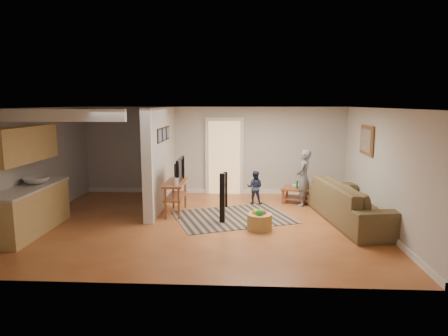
{
  "coord_description": "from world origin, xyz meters",
  "views": [
    {
      "loc": [
        0.87,
        -8.4,
        2.6
      ],
      "look_at": [
        0.4,
        0.8,
        1.1
      ],
      "focal_mm": 32.0,
      "sensor_mm": 36.0,
      "label": 1
    }
  ],
  "objects": [
    {
      "name": "speaker_left",
      "position": [
        0.4,
        0.08,
        0.55
      ],
      "size": [
        0.12,
        0.12,
        1.1
      ],
      "primitive_type": "cube",
      "rotation": [
        0.0,
        0.0,
        -0.11
      ],
      "color": "black",
      "rests_on": "ground"
    },
    {
      "name": "toddler",
      "position": [
        1.15,
        1.79,
        0.0
      ],
      "size": [
        0.48,
        0.41,
        0.87
      ],
      "primitive_type": "imported",
      "rotation": [
        0.0,
        0.0,
        2.95
      ],
      "color": "#212B44",
      "rests_on": "ground"
    },
    {
      "name": "sofa",
      "position": [
        3.3,
        0.24,
        0.0
      ],
      "size": [
        1.6,
        3.12,
        0.87
      ],
      "primitive_type": "imported",
      "rotation": [
        0.0,
        0.0,
        1.72
      ],
      "color": "#4D3C26",
      "rests_on": "ground"
    },
    {
      "name": "child",
      "position": [
        2.38,
        1.67,
        0.0
      ],
      "size": [
        0.53,
        0.62,
        1.45
      ],
      "primitive_type": "imported",
      "rotation": [
        0.0,
        0.0,
        -1.99
      ],
      "color": "slate",
      "rests_on": "ground"
    },
    {
      "name": "tv_console",
      "position": [
        -0.74,
        0.78,
        0.7
      ],
      "size": [
        0.47,
        1.22,
        1.05
      ],
      "rotation": [
        0.0,
        0.0,
        0.01
      ],
      "color": "brown",
      "rests_on": "ground"
    },
    {
      "name": "area_rug",
      "position": [
        0.62,
        0.5,
        0.01
      ],
      "size": [
        3.05,
        2.66,
        0.01
      ],
      "primitive_type": "cube",
      "rotation": [
        0.0,
        0.0,
        0.37
      ],
      "color": "black",
      "rests_on": "ground"
    },
    {
      "name": "room_shell",
      "position": [
        -1.07,
        0.43,
        1.46
      ],
      "size": [
        7.54,
        6.02,
        2.52
      ],
      "color": "beige",
      "rests_on": "ground"
    },
    {
      "name": "speaker_right",
      "position": [
        0.4,
        1.4,
        0.45
      ],
      "size": [
        0.11,
        0.11,
        0.91
      ],
      "primitive_type": "cube",
      "rotation": [
        0.0,
        0.0,
        0.29
      ],
      "color": "black",
      "rests_on": "ground"
    },
    {
      "name": "coffee_table",
      "position": [
        2.42,
        1.9,
        0.32
      ],
      "size": [
        1.18,
        0.9,
        0.62
      ],
      "rotation": [
        0.0,
        0.0,
        -0.31
      ],
      "color": "brown",
      "rests_on": "ground"
    },
    {
      "name": "ground",
      "position": [
        0.0,
        0.0,
        0.0
      ],
      "size": [
        7.5,
        7.5,
        0.0
      ],
      "primitive_type": "plane",
      "color": "brown",
      "rests_on": "ground"
    },
    {
      "name": "toy_basket",
      "position": [
        1.2,
        -0.39,
        0.19
      ],
      "size": [
        0.52,
        0.52,
        0.46
      ],
      "color": "olive",
      "rests_on": "ground"
    }
  ]
}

